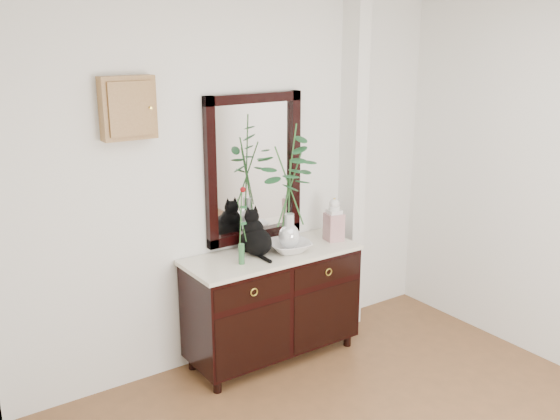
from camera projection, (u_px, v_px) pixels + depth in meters
wall_back at (242, 182)px, 4.58m from camera, size 3.60×0.04×2.70m
pilaster at (352, 167)px, 5.06m from camera, size 0.12×0.20×2.70m
sideboard at (272, 300)px, 4.68m from camera, size 1.33×0.52×0.82m
wall_mirror at (254, 168)px, 4.60m from camera, size 0.80×0.06×1.10m
key_cabinet at (128, 108)px, 3.92m from camera, size 0.35×0.10×0.40m
cat at (256, 233)px, 4.50m from camera, size 0.24×0.29×0.33m
lotus_bowl at (289, 246)px, 4.59m from camera, size 0.35×0.35×0.08m
vase_branches at (289, 187)px, 4.47m from camera, size 0.49×0.49×0.94m
bud_vase_rose at (241, 225)px, 4.28m from camera, size 0.08×0.08×0.57m
ginger_jar at (334, 219)px, 4.81m from camera, size 0.15×0.15×0.34m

